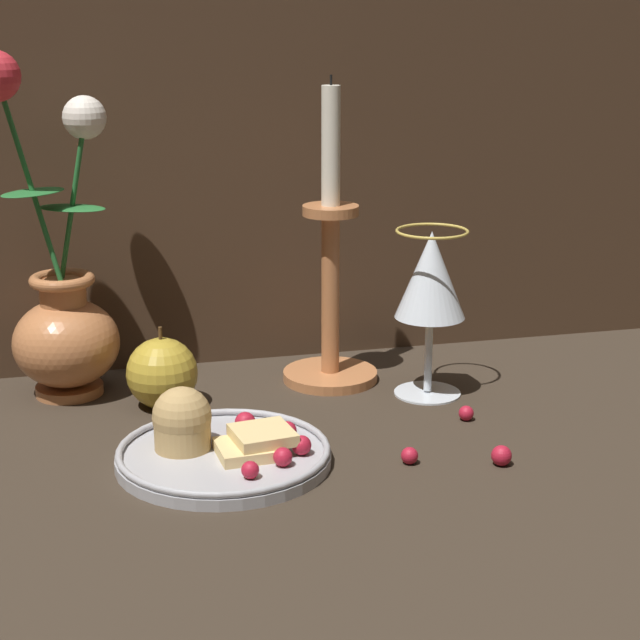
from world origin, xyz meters
TOP-DOWN VIEW (x-y plane):
  - ground_plane at (0.00, 0.00)m, footprint 2.40×2.40m
  - vase at (-0.18, 0.15)m, footprint 0.12×0.11m
  - plate_with_pastries at (-0.06, -0.05)m, footprint 0.19×0.19m
  - wine_glass at (0.18, 0.07)m, footprint 0.07×0.07m
  - candlestick at (0.09, 0.13)m, footprint 0.10×0.10m
  - apple_beside_vase at (-0.09, 0.10)m, footprint 0.07×0.07m
  - berry_near_plate at (0.19, -0.01)m, footprint 0.01×0.01m
  - berry_front_center at (0.10, -0.09)m, footprint 0.01×0.01m
  - berry_by_glass_stem at (0.18, -0.11)m, footprint 0.02×0.02m

SIDE VIEW (x-z plane):
  - ground_plane at x=0.00m, z-range 0.00..0.00m
  - berry_near_plate at x=0.19m, z-range 0.00..0.01m
  - berry_front_center at x=0.10m, z-range 0.00..0.01m
  - berry_by_glass_stem at x=0.18m, z-range 0.00..0.02m
  - plate_with_pastries at x=-0.06m, z-range -0.02..0.05m
  - apple_beside_vase at x=-0.09m, z-range -0.01..0.08m
  - vase at x=-0.18m, z-range -0.08..0.26m
  - candlestick at x=0.09m, z-range -0.06..0.25m
  - wine_glass at x=0.18m, z-range 0.03..0.20m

